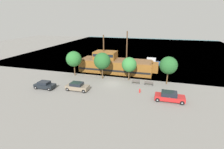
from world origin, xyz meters
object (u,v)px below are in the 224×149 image
(parked_car_curb_mid, at_px, (77,86))
(pirate_ship, at_px, (115,65))
(bench_promenade_east, at_px, (149,83))
(bench_promenade_west, at_px, (136,82))
(parked_car_curb_front, at_px, (169,97))
(parked_car_curb_rear, at_px, (45,85))
(moored_boat_outer, at_px, (100,59))
(moored_boat_dockside, at_px, (152,62))
(fire_hydrant, at_px, (140,91))

(parked_car_curb_mid, bearing_deg, pirate_ship, 74.06)
(bench_promenade_east, relative_size, bench_promenade_west, 1.14)
(parked_car_curb_front, height_order, parked_car_curb_rear, parked_car_curb_front)
(bench_promenade_east, bearing_deg, moored_boat_outer, 134.65)
(parked_car_curb_front, xyz_separation_m, bench_promenade_east, (-3.78, 6.04, -0.34))
(parked_car_curb_front, xyz_separation_m, parked_car_curb_mid, (-16.31, -0.21, -0.03))
(moored_boat_dockside, height_order, fire_hydrant, moored_boat_dockside)
(parked_car_curb_rear, distance_m, bench_promenade_east, 20.20)
(moored_boat_dockside, bearing_deg, pirate_ship, -130.26)
(parked_car_curb_front, distance_m, bench_promenade_east, 7.13)
(pirate_ship, bearing_deg, moored_boat_dockside, 49.74)
(pirate_ship, distance_m, bench_promenade_west, 9.20)
(parked_car_curb_mid, bearing_deg, moored_boat_outer, 99.61)
(pirate_ship, xyz_separation_m, moored_boat_dockside, (8.38, 9.90, -1.21))
(parked_car_curb_front, bearing_deg, fire_hydrant, 159.03)
(moored_boat_outer, distance_m, parked_car_curb_rear, 23.92)
(parked_car_curb_mid, xyz_separation_m, bench_promenade_east, (12.53, 6.24, -0.31))
(parked_car_curb_front, relative_size, parked_car_curb_mid, 1.11)
(moored_boat_dockside, distance_m, parked_car_curb_rear, 30.15)
(parked_car_curb_mid, bearing_deg, bench_promenade_west, 32.69)
(moored_boat_dockside, bearing_deg, parked_car_curb_rear, -127.73)
(moored_boat_dockside, xyz_separation_m, moored_boat_outer, (-15.96, -0.06, -0.15))
(parked_car_curb_mid, distance_m, bench_promenade_east, 14.00)
(parked_car_curb_mid, xyz_separation_m, parked_car_curb_rear, (-6.35, -0.94, -0.05))
(pirate_ship, height_order, moored_boat_dockside, pirate_ship)
(parked_car_curb_front, distance_m, parked_car_curb_mid, 16.31)
(fire_hydrant, bearing_deg, parked_car_curb_front, -20.97)
(parked_car_curb_mid, height_order, bench_promenade_east, parked_car_curb_mid)
(moored_boat_dockside, bearing_deg, bench_promenade_east, -88.51)
(moored_boat_outer, relative_size, fire_hydrant, 7.00)
(parked_car_curb_front, distance_m, fire_hydrant, 5.39)
(pirate_ship, distance_m, moored_boat_outer, 12.50)
(moored_boat_dockside, bearing_deg, parked_car_curb_front, -79.48)
(fire_hydrant, distance_m, bench_promenade_east, 4.30)
(moored_boat_dockside, xyz_separation_m, parked_car_curb_rear, (-18.45, -23.84, 0.02))
(moored_boat_dockside, height_order, parked_car_curb_rear, moored_boat_dockside)
(moored_boat_outer, bearing_deg, bench_promenade_east, -45.35)
(parked_car_curb_front, xyz_separation_m, bench_promenade_west, (-6.40, 6.15, -0.35))
(fire_hydrant, bearing_deg, parked_car_curb_rear, -170.11)
(pirate_ship, xyz_separation_m, moored_boat_outer, (-7.58, 9.85, -1.36))
(parked_car_curb_front, height_order, bench_promenade_east, parked_car_curb_front)
(pirate_ship, bearing_deg, fire_hydrant, -55.11)
(fire_hydrant, bearing_deg, bench_promenade_east, 73.21)
(bench_promenade_west, bearing_deg, parked_car_curb_front, -43.83)
(moored_boat_dockside, xyz_separation_m, parked_car_curb_mid, (-12.10, -22.90, 0.07))
(pirate_ship, distance_m, bench_promenade_east, 11.20)
(moored_boat_outer, distance_m, fire_hydrant, 25.66)
(moored_boat_outer, xyz_separation_m, bench_promenade_east, (16.40, -16.60, -0.09))
(parked_car_curb_front, xyz_separation_m, fire_hydrant, (-5.02, 1.92, -0.37))
(pirate_ship, distance_m, fire_hydrant, 13.33)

